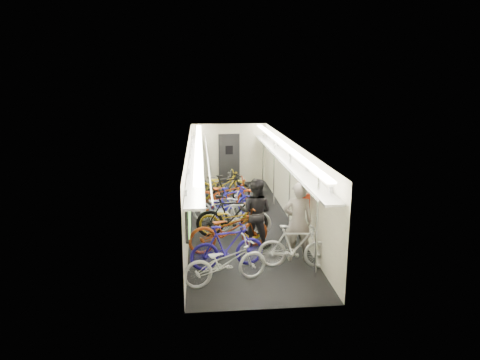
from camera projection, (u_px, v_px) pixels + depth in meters
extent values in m
plane|color=black|center=(241.00, 221.00, 12.78)|extent=(10.00, 10.00, 0.00)
plane|color=white|center=(241.00, 142.00, 12.22)|extent=(10.00, 10.00, 0.00)
plane|color=beige|center=(189.00, 184.00, 12.37)|extent=(0.00, 10.00, 10.00)
plane|color=beige|center=(291.00, 181.00, 12.64)|extent=(0.00, 10.00, 10.00)
plane|color=beige|center=(229.00, 153.00, 17.35)|extent=(3.00, 0.00, 3.00)
plane|color=beige|center=(267.00, 249.00, 7.66)|extent=(3.00, 0.00, 3.00)
cube|color=black|center=(188.00, 217.00, 9.26)|extent=(0.06, 1.10, 0.80)
cube|color=#9AC556|center=(189.00, 217.00, 9.27)|extent=(0.02, 0.96, 0.66)
cube|color=black|center=(190.00, 191.00, 11.39)|extent=(0.06, 1.10, 0.80)
cube|color=#9AC556|center=(191.00, 191.00, 11.40)|extent=(0.02, 0.96, 0.66)
cube|color=black|center=(191.00, 173.00, 13.52)|extent=(0.06, 1.10, 0.80)
cube|color=#9AC556|center=(192.00, 173.00, 13.53)|extent=(0.02, 0.96, 0.66)
cube|color=black|center=(192.00, 160.00, 15.65)|extent=(0.06, 1.10, 0.80)
cube|color=#9AC556|center=(193.00, 160.00, 15.66)|extent=(0.02, 0.96, 0.66)
cube|color=yellow|center=(189.00, 201.00, 10.32)|extent=(0.02, 0.22, 0.30)
cube|color=yellow|center=(191.00, 180.00, 12.45)|extent=(0.02, 0.22, 0.30)
cube|color=yellow|center=(192.00, 165.00, 14.58)|extent=(0.02, 0.22, 0.30)
cube|color=black|center=(229.00, 158.00, 17.33)|extent=(0.85, 0.08, 2.00)
cube|color=#999BA0|center=(196.00, 159.00, 12.22)|extent=(0.40, 9.70, 0.05)
cube|color=#999BA0|center=(284.00, 158.00, 12.45)|extent=(0.40, 9.70, 0.05)
cylinder|color=silver|center=(208.00, 156.00, 12.23)|extent=(0.04, 9.70, 0.04)
cylinder|color=silver|center=(273.00, 154.00, 12.40)|extent=(0.04, 9.70, 0.04)
cube|color=white|center=(199.00, 145.00, 12.13)|extent=(0.18, 9.60, 0.04)
cube|color=white|center=(282.00, 143.00, 12.35)|extent=(0.18, 9.60, 0.04)
cylinder|color=silver|center=(317.00, 224.00, 8.94)|extent=(0.05, 0.05, 2.38)
cylinder|color=silver|center=(290.00, 190.00, 11.65)|extent=(0.05, 0.05, 2.38)
cylinder|color=silver|center=(274.00, 171.00, 14.07)|extent=(0.05, 0.05, 2.38)
cylinder|color=silver|center=(263.00, 157.00, 16.49)|extent=(0.05, 0.05, 2.38)
imported|color=silver|center=(226.00, 262.00, 8.85)|extent=(1.92, 1.12, 0.95)
imported|color=navy|center=(227.00, 246.00, 9.56)|extent=(1.77, 0.82, 1.02)
imported|color=maroon|center=(229.00, 229.00, 10.55)|extent=(2.19, 1.26, 1.09)
imported|color=black|center=(232.00, 216.00, 11.42)|extent=(1.97, 0.67, 1.17)
imported|color=#BE9011|center=(231.00, 221.00, 11.42)|extent=(1.87, 1.14, 0.93)
imported|color=silver|center=(240.00, 216.00, 11.67)|extent=(1.75, 0.79, 1.01)
imported|color=#B0B1B5|center=(221.00, 207.00, 12.63)|extent=(1.85, 1.05, 0.92)
imported|color=#211CAC|center=(232.00, 202.00, 13.12)|extent=(1.65, 1.07, 0.96)
imported|color=#A13711|center=(226.00, 195.00, 13.69)|extent=(2.11, 0.85, 1.08)
imported|color=black|center=(227.00, 190.00, 14.22)|extent=(1.87, 1.21, 1.09)
imported|color=gold|center=(221.00, 185.00, 15.13)|extent=(1.97, 1.04, 0.98)
imported|color=silver|center=(295.00, 247.00, 9.56)|extent=(1.73, 0.70, 1.01)
imported|color=#5A5B5F|center=(217.00, 183.00, 15.53)|extent=(1.90, 1.12, 0.94)
imported|color=gray|center=(298.00, 222.00, 9.90)|extent=(0.72, 0.50, 1.88)
imported|color=black|center=(256.00, 212.00, 10.79)|extent=(1.05, 0.96, 1.76)
cube|color=#9D270F|center=(304.00, 201.00, 10.32)|extent=(0.29, 0.22, 0.38)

